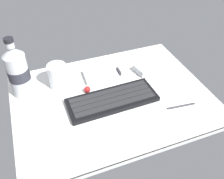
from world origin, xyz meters
TOP-DOWN VIEW (x-y plane):
  - ground_plane at (0.00, -0.23)cm, footprint 64.00×48.00cm
  - keyboard at (-0.81, -2.32)cm, footprint 29.22×11.60cm
  - handheld_device at (0.66, 11.49)cm, footprint 13.09×8.24cm
  - juice_cup at (-15.12, 11.78)cm, footprint 6.40×6.40cm
  - water_bottle at (-26.92, 11.89)cm, footprint 6.73×6.73cm
  - charger_block at (16.46, 8.50)cm, footprint 8.02×6.94cm
  - trackball_mouse at (-7.00, 5.00)cm, footprint 2.20×2.20cm
  - stylus_pen at (18.88, -12.13)cm, footprint 9.52×1.72cm

SIDE VIEW (x-z plane):
  - ground_plane at x=0.00cm, z-range -2.39..0.41cm
  - stylus_pen at x=18.88cm, z-range 0.00..0.70cm
  - handheld_device at x=0.66cm, z-range -0.02..1.48cm
  - keyboard at x=-0.81cm, z-range -0.04..1.66cm
  - trackball_mouse at x=-7.00cm, z-range 0.00..2.20cm
  - charger_block at x=16.46cm, z-range 0.00..2.40cm
  - juice_cup at x=-15.12cm, z-range -0.34..8.16cm
  - water_bottle at x=-26.92cm, z-range -1.39..19.41cm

